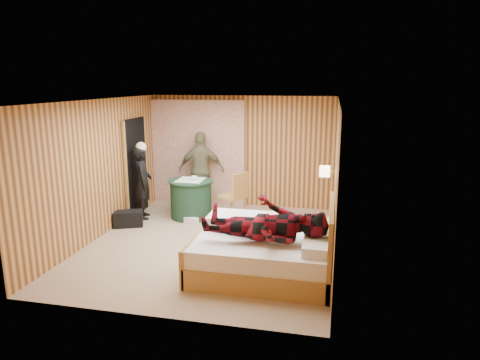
% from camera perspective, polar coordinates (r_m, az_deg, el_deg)
% --- Properties ---
extents(floor, '(4.20, 5.00, 0.01)m').
position_cam_1_polar(floor, '(7.71, -3.85, -8.37)').
color(floor, tan).
rests_on(floor, ground).
extents(ceiling, '(4.20, 5.00, 0.01)m').
position_cam_1_polar(ceiling, '(7.18, -4.16, 10.53)').
color(ceiling, white).
rests_on(ceiling, wall_back).
extents(wall_back, '(4.20, 0.02, 2.50)m').
position_cam_1_polar(wall_back, '(9.73, 0.10, 3.82)').
color(wall_back, tan).
rests_on(wall_back, floor).
extents(wall_left, '(0.02, 5.00, 2.50)m').
position_cam_1_polar(wall_left, '(8.17, -18.29, 1.37)').
color(wall_left, tan).
rests_on(wall_left, floor).
extents(wall_right, '(0.02, 5.00, 2.50)m').
position_cam_1_polar(wall_right, '(7.06, 12.60, -0.04)').
color(wall_right, tan).
rests_on(wall_right, floor).
extents(curtain, '(2.20, 0.08, 2.40)m').
position_cam_1_polar(curtain, '(9.92, -5.65, 3.65)').
color(curtain, beige).
rests_on(curtain, floor).
extents(doorway, '(0.06, 0.90, 2.05)m').
position_cam_1_polar(doorway, '(9.41, -13.71, 1.73)').
color(doorway, black).
rests_on(doorway, floor).
extents(wall_lamp, '(0.26, 0.24, 0.16)m').
position_cam_1_polar(wall_lamp, '(7.49, 11.26, 1.16)').
color(wall_lamp, gold).
rests_on(wall_lamp, wall_right).
extents(bed, '(2.05, 1.61, 1.11)m').
position_cam_1_polar(bed, '(6.49, 3.41, -9.55)').
color(bed, tan).
rests_on(bed, floor).
extents(nightstand, '(0.40, 0.54, 0.52)m').
position_cam_1_polar(nightstand, '(7.43, 10.51, -7.16)').
color(nightstand, tan).
rests_on(nightstand, floor).
extents(round_table, '(0.92, 0.92, 0.81)m').
position_cam_1_polar(round_table, '(9.04, -6.54, -2.45)').
color(round_table, '#1D3F2C').
rests_on(round_table, floor).
extents(chair_far, '(0.50, 0.50, 0.93)m').
position_cam_1_polar(chair_far, '(9.67, -5.30, -0.59)').
color(chair_far, tan).
rests_on(chair_far, floor).
extents(chair_near, '(0.62, 0.62, 1.01)m').
position_cam_1_polar(chair_near, '(8.74, -0.54, -1.70)').
color(chair_near, tan).
rests_on(chair_near, floor).
extents(duffel_bag, '(0.62, 0.48, 0.31)m').
position_cam_1_polar(duffel_bag, '(8.77, -14.66, -5.01)').
color(duffel_bag, black).
rests_on(duffel_bag, floor).
extents(sneaker_left, '(0.25, 0.12, 0.11)m').
position_cam_1_polar(sneaker_left, '(8.70, -2.45, -5.43)').
color(sneaker_left, white).
rests_on(sneaker_left, floor).
extents(sneaker_right, '(0.32, 0.20, 0.13)m').
position_cam_1_polar(sneaker_right, '(8.72, -6.50, -5.40)').
color(sneaker_right, white).
rests_on(sneaker_right, floor).
extents(woman_standing, '(0.55, 0.65, 1.53)m').
position_cam_1_polar(woman_standing, '(9.07, -12.82, -0.32)').
color(woman_standing, black).
rests_on(woman_standing, floor).
extents(man_at_table, '(1.07, 0.59, 1.72)m').
position_cam_1_polar(man_at_table, '(9.64, -5.16, 1.34)').
color(man_at_table, '#6E6B49').
rests_on(man_at_table, floor).
extents(man_on_bed, '(0.86, 0.67, 1.77)m').
position_cam_1_polar(man_on_bed, '(6.04, 3.42, -4.57)').
color(man_on_bed, maroon).
rests_on(man_on_bed, bed).
extents(book_lower, '(0.19, 0.24, 0.02)m').
position_cam_1_polar(book_lower, '(7.30, 10.59, -5.36)').
color(book_lower, white).
rests_on(book_lower, nightstand).
extents(book_upper, '(0.19, 0.24, 0.02)m').
position_cam_1_polar(book_upper, '(7.30, 10.59, -5.21)').
color(book_upper, white).
rests_on(book_upper, nightstand).
extents(cup_nightstand, '(0.11, 0.11, 0.09)m').
position_cam_1_polar(cup_nightstand, '(7.46, 10.64, -4.67)').
color(cup_nightstand, white).
rests_on(cup_nightstand, nightstand).
extents(cup_table, '(0.16, 0.16, 0.10)m').
position_cam_1_polar(cup_table, '(8.85, -6.11, 0.25)').
color(cup_table, white).
rests_on(cup_table, round_table).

